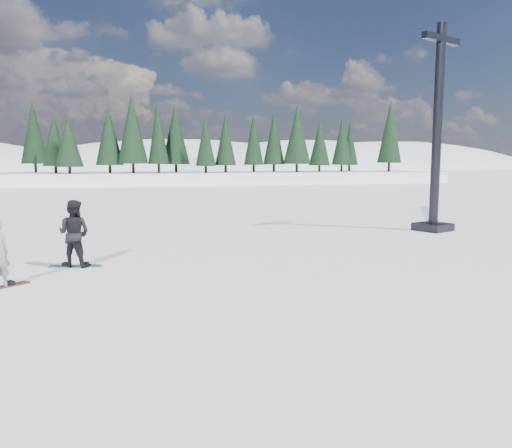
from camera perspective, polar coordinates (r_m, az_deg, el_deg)
The scene contains 5 objects.
ground at distance 14.64m, azimuth -21.78°, elevation -5.54°, with size 420.00×420.00×0.00m, color white.
alpine_backdrop at distance 204.49m, azimuth -17.43°, elevation 2.15°, with size 412.50×227.00×53.20m.
lift_tower at distance 23.46m, azimuth 19.91°, elevation 8.12°, with size 2.36×1.77×8.93m.
snowboarder_man at distance 15.55m, azimuth -20.07°, elevation -1.02°, with size 0.96×0.75×1.98m, color black.
snowboard_man at distance 15.71m, azimuth -19.92°, elevation -4.54°, with size 1.50×0.28×0.03m, color teal.
Camera 1 is at (2.15, -14.14, 3.11)m, focal length 35.00 mm.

